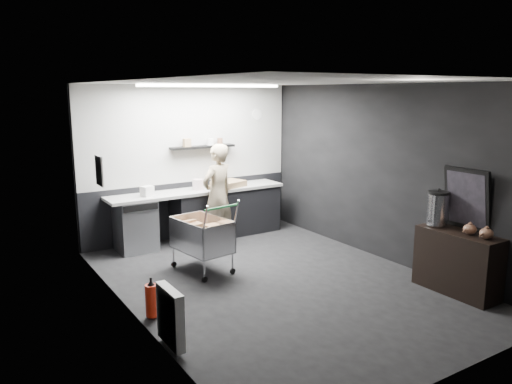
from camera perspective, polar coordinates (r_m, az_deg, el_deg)
floor at (r=6.98m, az=2.42°, el=-10.28°), size 5.50×5.50×0.00m
ceiling at (r=6.49m, az=2.62°, el=12.46°), size 5.50×5.50×0.00m
wall_back at (r=8.97m, az=-7.60°, el=3.43°), size 5.50×0.00×5.50m
wall_front at (r=4.69m, az=22.19°, el=-4.68°), size 5.50×0.00×5.50m
wall_left at (r=5.72m, az=-14.15°, el=-1.35°), size 0.00×5.50×5.50m
wall_right at (r=7.91m, az=14.50°, el=2.10°), size 0.00×5.50×5.50m
kitchen_wall_panel at (r=8.90m, az=-7.63°, el=6.60°), size 3.95×0.02×1.70m
dado_panel at (r=9.11m, az=-7.41°, el=-1.89°), size 3.95×0.02×1.00m
floating_shelf at (r=8.91m, az=-6.12°, el=5.16°), size 1.20×0.22×0.04m
wall_clock at (r=9.54m, az=0.08°, el=8.83°), size 0.20×0.03×0.20m
poster at (r=6.92m, az=-17.50°, el=2.32°), size 0.02×0.30×0.40m
poster_red_band at (r=6.91m, az=-17.49°, el=2.90°), size 0.02×0.22×0.10m
radiator at (r=5.26m, az=-9.76°, el=-13.85°), size 0.10×0.50×0.60m
ceiling_strip at (r=8.08m, az=-5.10°, el=12.01°), size 2.40×0.20×0.04m
prep_counter at (r=8.90m, az=-5.76°, el=-2.44°), size 3.20×0.61×0.90m
person at (r=8.42m, az=-4.41°, el=-0.35°), size 0.73×0.58×1.73m
shopping_cart at (r=7.30m, az=-6.22°, el=-5.19°), size 0.70×1.03×1.05m
sideboard at (r=7.01m, az=21.96°, el=-6.52°), size 0.46×1.09×1.63m
fire_extinguisher at (r=6.00m, az=-11.85°, el=-11.91°), size 0.14×0.14×0.47m
cardboard_box at (r=8.96m, az=-3.15°, el=0.94°), size 0.63×0.54×0.11m
pink_tub at (r=8.73m, az=-6.66°, el=0.86°), size 0.19×0.19×0.19m
white_container at (r=8.33m, az=-12.33°, el=0.09°), size 0.23×0.20×0.17m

